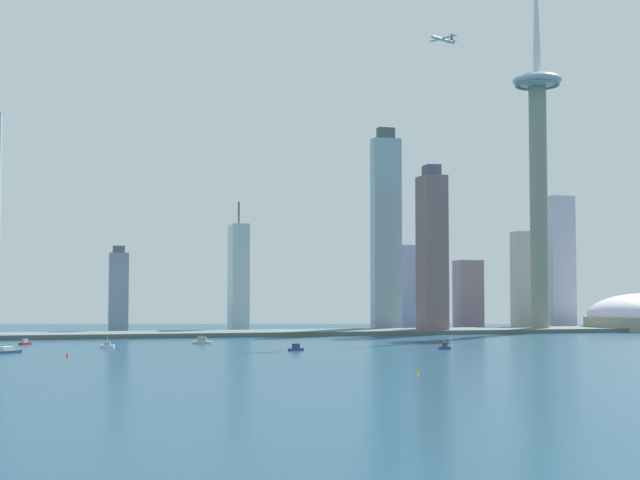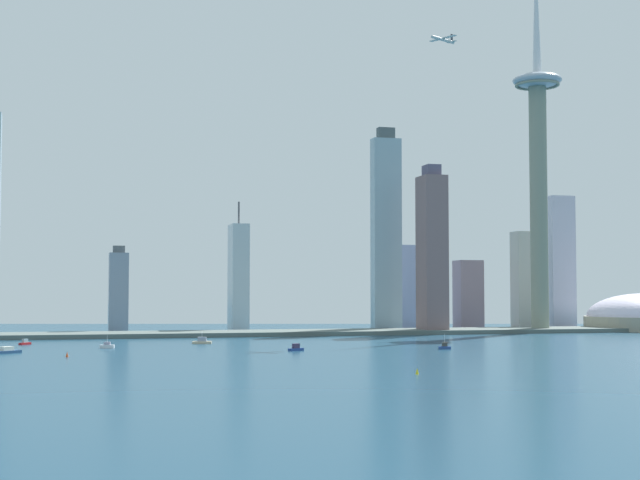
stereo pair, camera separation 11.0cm
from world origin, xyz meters
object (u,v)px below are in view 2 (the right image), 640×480
at_px(boat_6, 296,348).
at_px(boat_7, 445,347).
at_px(skyscraper_2, 468,294).
at_px(observation_tower, 538,151).
at_px(skyscraper_8, 432,252).
at_px(boat_5, 25,343).
at_px(boat_0, 107,346).
at_px(boat_4, 202,341).
at_px(channel_buoy_1, 417,371).
at_px(channel_buoy_0, 67,354).
at_px(skyscraper_1, 527,280).
at_px(skyscraper_5, 560,262).
at_px(airplane, 443,39).
at_px(skyscraper_0, 386,233).
at_px(skyscraper_6, 405,287).
at_px(skyscraper_4, 118,292).
at_px(boat_2, 7,351).
at_px(skyscraper_7, 238,278).

distance_m(boat_6, boat_7, 88.90).
distance_m(skyscraper_2, boat_7, 321.61).
xyz_separation_m(observation_tower, skyscraper_8, (-99.70, -5.87, -88.38)).
bearing_deg(skyscraper_8, boat_5, -165.12).
relative_size(boat_0, boat_4, 0.68).
distance_m(boat_4, channel_buoy_1, 257.08).
bearing_deg(channel_buoy_0, channel_buoy_1, -45.71).
xyz_separation_m(skyscraper_1, skyscraper_5, (41.16, 11.15, 17.86)).
distance_m(skyscraper_5, boat_5, 519.76).
relative_size(boat_5, airplane, 0.37).
relative_size(boat_7, channel_buoy_0, 3.34).
height_order(observation_tower, skyscraper_8, observation_tower).
bearing_deg(channel_buoy_1, skyscraper_0, 72.90).
xyz_separation_m(skyscraper_1, skyscraper_6, (-112.39, 25.20, -6.49)).
bearing_deg(skyscraper_6, skyscraper_5, -5.23).
distance_m(skyscraper_2, skyscraper_6, 58.81).
relative_size(skyscraper_2, skyscraper_4, 0.88).
relative_size(skyscraper_4, boat_2, 4.49).
relative_size(observation_tower, boat_5, 37.42).
xyz_separation_m(boat_0, boat_2, (-55.60, -33.04, -0.10)).
xyz_separation_m(skyscraper_2, channel_buoy_1, (-217.33, -442.36, -30.21)).
bearing_deg(airplane, observation_tower, -177.49).
xyz_separation_m(skyscraper_4, airplane, (232.63, -129.76, 191.30)).
relative_size(skyscraper_7, boat_5, 12.31).
xyz_separation_m(boat_6, airplane, (144.22, 126.64, 223.78)).
xyz_separation_m(skyscraper_5, boat_0, (-433.76, -233.28, -61.60)).
height_order(skyscraper_1, channel_buoy_1, skyscraper_1).
distance_m(skyscraper_1, skyscraper_5, 46.23).
xyz_separation_m(boat_2, boat_7, (248.56, -28.53, 0.19)).
height_order(boat_5, airplane, airplane).
bearing_deg(skyscraper_4, skyscraper_7, 5.76).
bearing_deg(skyscraper_0, channel_buoy_0, -135.69).
bearing_deg(airplane, skyscraper_6, -128.50).
xyz_separation_m(observation_tower, boat_5, (-412.71, -89.03, -153.06)).
height_order(boat_7, channel_buoy_0, boat_7).
bearing_deg(skyscraper_7, skyscraper_8, -28.04).
height_order(skyscraper_7, boat_2, skyscraper_7).
relative_size(observation_tower, skyscraper_4, 4.73).
bearing_deg(boat_5, boat_7, 101.94).
bearing_deg(skyscraper_6, skyscraper_4, -170.56).
relative_size(skyscraper_1, skyscraper_6, 1.17).
xyz_separation_m(observation_tower, boat_4, (-301.11, -107.17, -152.83)).
xyz_separation_m(observation_tower, skyscraper_1, (29.55, 80.53, -109.26)).
relative_size(observation_tower, boat_6, 33.28).
distance_m(skyscraper_1, skyscraper_6, 115.36).
relative_size(skyscraper_2, skyscraper_5, 0.50).
height_order(boat_2, boat_6, boat_6).
bearing_deg(airplane, skyscraper_7, -74.97).
bearing_deg(boat_6, skyscraper_5, -168.94).
distance_m(skyscraper_0, boat_4, 247.60).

